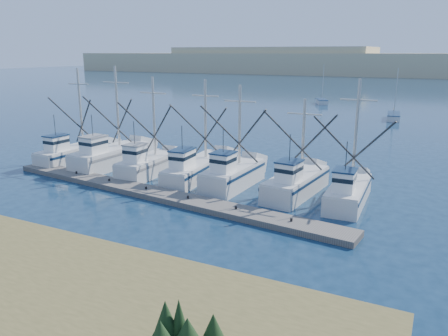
# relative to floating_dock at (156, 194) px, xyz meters

# --- Properties ---
(ground) EXTENTS (500.00, 500.00, 0.00)m
(ground) POSITION_rel_floating_dock_xyz_m (6.37, -5.69, -0.20)
(ground) COLOR #0D233A
(ground) RESTS_ON ground
(floating_dock) EXTENTS (30.40, 5.45, 0.40)m
(floating_dock) POSITION_rel_floating_dock_xyz_m (0.00, 0.00, 0.00)
(floating_dock) COLOR #65605B
(floating_dock) RESTS_ON ground
(dune_ridge) EXTENTS (360.00, 60.00, 10.00)m
(dune_ridge) POSITION_rel_floating_dock_xyz_m (6.37, 204.31, 4.80)
(dune_ridge) COLOR tan
(dune_ridge) RESTS_ON ground
(trawler_fleet) EXTENTS (29.12, 9.27, 9.25)m
(trawler_fleet) POSITION_rel_floating_dock_xyz_m (-0.61, 4.93, 0.78)
(trawler_fleet) COLOR silver
(trawler_fleet) RESTS_ON ground
(sailboat_near) EXTENTS (2.49, 6.63, 8.10)m
(sailboat_near) POSITION_rel_floating_dock_xyz_m (11.69, 49.04, 0.29)
(sailboat_near) COLOR silver
(sailboat_near) RESTS_ON ground
(sailboat_far) EXTENTS (3.69, 5.38, 8.10)m
(sailboat_far) POSITION_rel_floating_dock_xyz_m (-4.17, 65.69, 0.30)
(sailboat_far) COLOR silver
(sailboat_far) RESTS_ON ground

